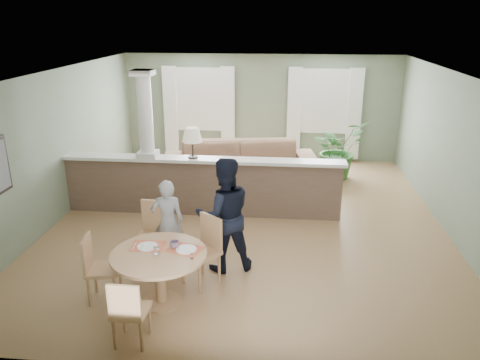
# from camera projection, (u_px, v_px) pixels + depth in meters

# --- Properties ---
(ground) EXTENTS (8.00, 8.00, 0.00)m
(ground) POSITION_uv_depth(u_px,v_px,m) (248.00, 219.00, 8.73)
(ground) COLOR #A68357
(ground) RESTS_ON ground
(room_shell) EXTENTS (7.02, 8.02, 2.71)m
(room_shell) POSITION_uv_depth(u_px,v_px,m) (250.00, 117.00, 8.72)
(room_shell) COLOR gray
(room_shell) RESTS_ON ground
(pony_wall) EXTENTS (5.32, 0.38, 2.70)m
(pony_wall) POSITION_uv_depth(u_px,v_px,m) (197.00, 179.00, 8.77)
(pony_wall) COLOR brown
(pony_wall) RESTS_ON ground
(sofa) EXTENTS (3.51, 1.81, 0.98)m
(sofa) POSITION_uv_depth(u_px,v_px,m) (240.00, 166.00, 10.22)
(sofa) COLOR #976C52
(sofa) RESTS_ON ground
(houseplant) EXTENTS (1.60, 1.58, 1.34)m
(houseplant) POSITION_uv_depth(u_px,v_px,m) (338.00, 149.00, 10.83)
(houseplant) COLOR #2E6227
(houseplant) RESTS_ON ground
(dining_table) EXTENTS (1.23, 1.23, 0.84)m
(dining_table) POSITION_uv_depth(u_px,v_px,m) (160.00, 263.00, 6.00)
(dining_table) COLOR tan
(dining_table) RESTS_ON ground
(chair_far_boy) EXTENTS (0.48, 0.48, 1.02)m
(chair_far_boy) POSITION_uv_depth(u_px,v_px,m) (154.00, 232.00, 6.93)
(chair_far_boy) COLOR tan
(chair_far_boy) RESTS_ON ground
(chair_far_man) EXTENTS (0.63, 0.63, 0.98)m
(chair_far_man) POSITION_uv_depth(u_px,v_px,m) (205.00, 247.00, 6.53)
(chair_far_man) COLOR tan
(chair_far_man) RESTS_ON ground
(chair_near) EXTENTS (0.40, 0.40, 0.86)m
(chair_near) POSITION_uv_depth(u_px,v_px,m) (128.00, 310.00, 5.24)
(chair_near) COLOR tan
(chair_near) RESTS_ON ground
(chair_side) EXTENTS (0.47, 0.47, 0.92)m
(chair_side) POSITION_uv_depth(u_px,v_px,m) (97.00, 265.00, 6.12)
(chair_side) COLOR tan
(chair_side) RESTS_ON ground
(child_person) EXTENTS (0.54, 0.40, 1.34)m
(child_person) POSITION_uv_depth(u_px,v_px,m) (168.00, 222.00, 7.02)
(child_person) COLOR #98999D
(child_person) RESTS_ON ground
(man_person) EXTENTS (1.00, 0.89, 1.73)m
(man_person) POSITION_uv_depth(u_px,v_px,m) (224.00, 215.00, 6.78)
(man_person) COLOR black
(man_person) RESTS_ON ground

